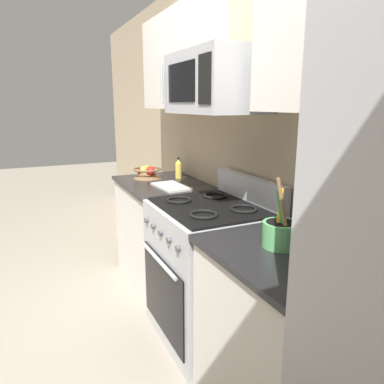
{
  "coord_description": "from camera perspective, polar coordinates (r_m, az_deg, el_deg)",
  "views": [
    {
      "loc": [
        1.97,
        -0.4,
        1.56
      ],
      "look_at": [
        0.01,
        0.52,
        1.03
      ],
      "focal_mm": 33.91,
      "sensor_mm": 36.0,
      "label": 1
    }
  ],
  "objects": [
    {
      "name": "counter_left",
      "position": [
        3.21,
        -4.47,
        -6.41
      ],
      "size": [
        0.94,
        0.66,
        0.91
      ],
      "color": "silver",
      "rests_on": "ground"
    },
    {
      "name": "upper_cabinets_left",
      "position": [
        3.11,
        -1.74,
        19.61
      ],
      "size": [
        0.93,
        0.34,
        0.72
      ],
      "color": "silver"
    },
    {
      "name": "bottle_soy",
      "position": [
        1.42,
        17.26,
        -9.67
      ],
      "size": [
        0.06,
        0.06,
        0.22
      ],
      "color": "#382314",
      "rests_on": "counter_right"
    },
    {
      "name": "counter_right",
      "position": [
        1.93,
        14.51,
        -21.61
      ],
      "size": [
        0.8,
        0.66,
        0.91
      ],
      "color": "silver",
      "rests_on": "ground"
    },
    {
      "name": "utensil_crock",
      "position": [
        1.73,
        13.78,
        -6.2
      ],
      "size": [
        0.17,
        0.17,
        0.34
      ],
      "color": "#59AD66",
      "rests_on": "counter_right"
    },
    {
      "name": "wall_back",
      "position": [
        2.46,
        11.24,
        7.41
      ],
      "size": [
        8.0,
        0.1,
        2.6
      ],
      "primitive_type": "cube",
      "color": "tan",
      "rests_on": "ground"
    },
    {
      "name": "bottle_oil",
      "position": [
        3.25,
        -2.15,
        3.67
      ],
      "size": [
        0.06,
        0.06,
        0.19
      ],
      "color": "gold",
      "rests_on": "counter_left"
    },
    {
      "name": "upper_cabinets_right",
      "position": [
        1.74,
        22.66,
        23.44
      ],
      "size": [
        0.79,
        0.34,
        0.72
      ],
      "color": "silver"
    },
    {
      "name": "cutting_board",
      "position": [
        2.9,
        -3.29,
        0.88
      ],
      "size": [
        0.37,
        0.23,
        0.02
      ],
      "primitive_type": "cube",
      "rotation": [
        0.0,
        0.0,
        0.08
      ],
      "color": "silver",
      "rests_on": "counter_left"
    },
    {
      "name": "fruit_basket",
      "position": [
        3.28,
        -7.04,
        3.11
      ],
      "size": [
        0.26,
        0.26,
        0.11
      ],
      "color": "brown",
      "rests_on": "counter_left"
    },
    {
      "name": "microwave",
      "position": [
        2.25,
        3.79,
        16.78
      ],
      "size": [
        0.68,
        0.44,
        0.36
      ],
      "color": "#B2B5BA"
    },
    {
      "name": "apple_loose",
      "position": [
        3.42,
        -8.01,
        3.24
      ],
      "size": [
        0.07,
        0.07,
        0.07
      ],
      "primitive_type": "sphere",
      "color": "red",
      "rests_on": "counter_left"
    },
    {
      "name": "range_oven",
      "position": [
        2.49,
        2.75,
        -12.22
      ],
      "size": [
        0.76,
        0.7,
        1.09
      ],
      "color": "#B2B5BA",
      "rests_on": "ground"
    },
    {
      "name": "ground_plane",
      "position": [
        2.54,
        -11.85,
        -24.38
      ],
      "size": [
        16.0,
        16.0,
        0.0
      ],
      "primitive_type": "plane",
      "color": "gray"
    }
  ]
}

